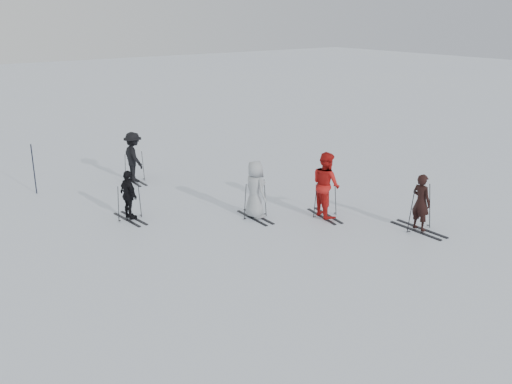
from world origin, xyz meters
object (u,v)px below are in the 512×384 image
(skier_red, at_px, (326,185))
(piste_marker, at_px, (34,169))
(skier_uphill_left, at_px, (129,196))
(skier_near_dark, at_px, (421,203))
(skier_uphill_far, at_px, (134,158))
(skier_grey, at_px, (255,190))

(skier_red, relative_size, piste_marker, 1.15)
(skier_uphill_left, bearing_deg, piste_marker, 15.05)
(skier_near_dark, bearing_deg, skier_uphill_far, 26.36)
(skier_uphill_left, height_order, skier_uphill_far, skier_uphill_far)
(skier_uphill_left, bearing_deg, skier_grey, -128.86)
(skier_near_dark, distance_m, skier_grey, 4.83)
(skier_grey, relative_size, piste_marker, 1.01)
(skier_red, bearing_deg, skier_uphill_far, 35.02)
(skier_near_dark, height_order, skier_grey, skier_grey)
(skier_near_dark, distance_m, skier_uphill_far, 10.39)
(skier_red, xyz_separation_m, piste_marker, (-6.49, 7.61, -0.13))
(skier_near_dark, relative_size, skier_uphill_far, 0.90)
(skier_uphill_left, relative_size, piste_marker, 0.86)
(skier_near_dark, height_order, skier_red, skier_red)
(skier_red, xyz_separation_m, skier_uphill_far, (-3.12, 6.91, -0.09))
(skier_uphill_far, bearing_deg, skier_near_dark, -152.42)
(skier_uphill_far, bearing_deg, skier_uphill_left, 154.93)
(skier_uphill_far, height_order, piste_marker, skier_uphill_far)
(skier_grey, height_order, skier_uphill_left, skier_grey)
(skier_red, height_order, skier_uphill_far, skier_red)
(skier_red, distance_m, skier_uphill_far, 7.58)
(skier_red, height_order, piste_marker, skier_red)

